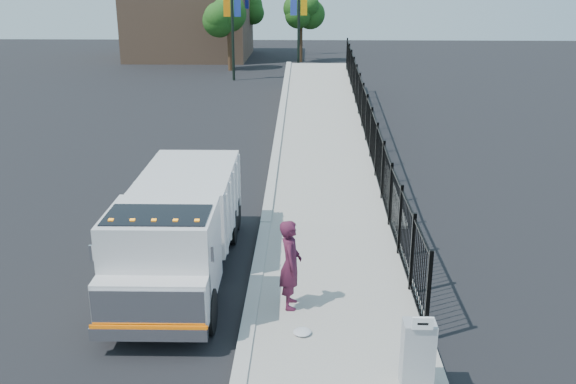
{
  "coord_description": "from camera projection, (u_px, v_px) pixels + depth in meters",
  "views": [
    {
      "loc": [
        1.16,
        -13.2,
        6.92
      ],
      "look_at": [
        0.71,
        2.0,
        1.75
      ],
      "focal_mm": 40.0,
      "sensor_mm": 36.0,
      "label": 1
    }
  ],
  "objects": [
    {
      "name": "worker",
      "position": [
        290.0,
        264.0,
        13.56
      ],
      "size": [
        0.49,
        0.73,
        1.97
      ],
      "primitive_type": "imported",
      "rotation": [
        0.0,
        0.0,
        1.6
      ],
      "color": "#4D182E",
      "rests_on": "sidewalk"
    },
    {
      "name": "tree_0",
      "position": [
        229.0,
        17.0,
        47.47
      ],
      "size": [
        2.75,
        2.75,
        5.38
      ],
      "color": "#382314",
      "rests_on": "ground"
    },
    {
      "name": "debris",
      "position": [
        302.0,
        332.0,
        12.78
      ],
      "size": [
        0.37,
        0.37,
        0.09
      ],
      "primitive_type": "ellipsoid",
      "color": "silver",
      "rests_on": "sidewalk"
    },
    {
      "name": "light_pole_0",
      "position": [
        237.0,
        15.0,
        42.84
      ],
      "size": [
        3.77,
        0.22,
        8.0
      ],
      "color": "black",
      "rests_on": "ground"
    },
    {
      "name": "light_pole_3",
      "position": [
        296.0,
        5.0,
        56.69
      ],
      "size": [
        3.78,
        0.22,
        8.0
      ],
      "color": "black",
      "rests_on": "ground"
    },
    {
      "name": "building",
      "position": [
        190.0,
        10.0,
        55.36
      ],
      "size": [
        10.0,
        10.0,
        8.0
      ],
      "primitive_type": "cube",
      "color": "#8C664C",
      "rests_on": "ground"
    },
    {
      "name": "tree_1",
      "position": [
        301.0,
        13.0,
        52.3
      ],
      "size": [
        2.23,
        2.23,
        5.12
      ],
      "color": "#382314",
      "rests_on": "ground"
    },
    {
      "name": "tree_2",
      "position": [
        249.0,
        9.0,
        58.47
      ],
      "size": [
        2.49,
        2.49,
        5.24
      ],
      "color": "#382314",
      "rests_on": "ground"
    },
    {
      "name": "curb",
      "position": [
        247.0,
        335.0,
        12.84
      ],
      "size": [
        0.3,
        12.0,
        0.16
      ],
      "primitive_type": "cube",
      "color": "#ADAAA3",
      "rests_on": "ground"
    },
    {
      "name": "sidewalk",
      "position": [
        343.0,
        337.0,
        12.79
      ],
      "size": [
        3.55,
        12.0,
        0.12
      ],
      "primitive_type": "cube",
      "color": "#9E998E",
      "rests_on": "ground"
    },
    {
      "name": "iron_fence",
      "position": [
        366.0,
        133.0,
        25.72
      ],
      "size": [
        0.1,
        28.0,
        1.8
      ],
      "primitive_type": "cube",
      "color": "black",
      "rests_on": "ground"
    },
    {
      "name": "arrow_sign",
      "position": [
        423.0,
        323.0,
        10.54
      ],
      "size": [
        0.35,
        0.04,
        0.22
      ],
      "primitive_type": "cube",
      "color": "white",
      "rests_on": "utility_cabinet"
    },
    {
      "name": "light_pole_1",
      "position": [
        294.0,
        14.0,
        44.24
      ],
      "size": [
        3.78,
        0.22,
        8.0
      ],
      "color": "black",
      "rests_on": "ground"
    },
    {
      "name": "light_pole_2",
      "position": [
        245.0,
        7.0,
        52.76
      ],
      "size": [
        3.77,
        0.22,
        8.0
      ],
      "color": "black",
      "rests_on": "ground"
    },
    {
      "name": "truck",
      "position": [
        178.0,
        225.0,
        14.99
      ],
      "size": [
        2.4,
        7.1,
        2.42
      ],
      "rotation": [
        0.0,
        0.0,
        0.01
      ],
      "color": "black",
      "rests_on": "ground"
    },
    {
      "name": "ground",
      "position": [
        255.0,
        292.0,
        14.75
      ],
      "size": [
        120.0,
        120.0,
        0.0
      ],
      "primitive_type": "plane",
      "color": "black",
      "rests_on": "ground"
    },
    {
      "name": "ramp",
      "position": [
        327.0,
        131.0,
        29.84
      ],
      "size": [
        3.95,
        24.06,
        3.19
      ],
      "primitive_type": "cube",
      "rotation": [
        0.06,
        0.0,
        0.0
      ],
      "color": "#9E998E",
      "rests_on": "ground"
    },
    {
      "name": "utility_cabinet",
      "position": [
        418.0,
        355.0,
        10.98
      ],
      "size": [
        0.55,
        0.4,
        1.25
      ],
      "primitive_type": "cube",
      "color": "gray",
      "rests_on": "sidewalk"
    }
  ]
}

